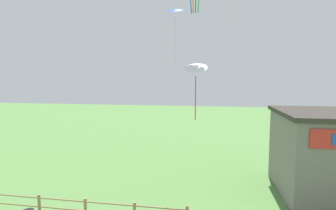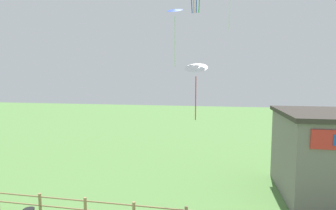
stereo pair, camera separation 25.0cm
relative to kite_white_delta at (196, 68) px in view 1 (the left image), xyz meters
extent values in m
cylinder|color=#9E7F56|center=(-7.16, -2.59, -6.50)|extent=(0.14, 0.14, 1.09)
cylinder|color=#9E7F56|center=(-4.82, -2.59, -6.50)|extent=(0.14, 0.14, 1.09)
cylinder|color=#9E7F56|center=(-1.31, -2.59, -6.11)|extent=(21.05, 0.07, 0.07)
cone|color=white|center=(0.00, 0.00, 0.07)|extent=(1.24, 1.17, 0.58)
cylinder|color=red|center=(0.00, 0.00, -1.50)|extent=(0.05, 0.05, 2.21)
cone|color=blue|center=(-0.87, -1.27, 2.57)|extent=(0.77, 0.73, 0.34)
cylinder|color=silver|center=(-0.87, -1.27, 1.16)|extent=(0.05, 0.05, 2.25)
cylinder|color=white|center=(1.49, -2.08, 2.39)|extent=(0.05, 0.05, 1.88)
camera|label=1|loc=(0.82, -13.27, -0.53)|focal=28.00mm
camera|label=2|loc=(1.06, -13.22, -0.53)|focal=28.00mm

